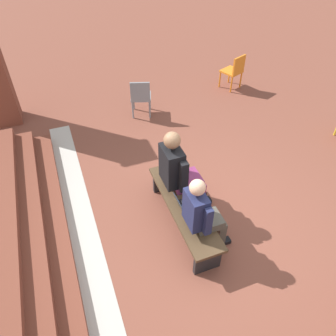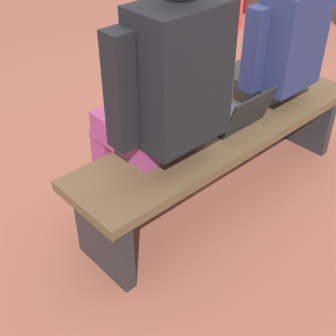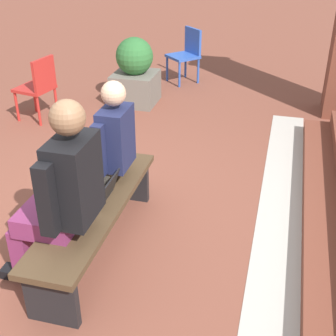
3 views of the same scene
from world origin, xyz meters
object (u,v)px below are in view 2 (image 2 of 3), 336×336
object	(u,v)px
person_adult	(161,92)
person_student	(272,56)
bench	(223,143)
laptop	(236,116)

from	to	relation	value
person_adult	person_student	bearing A→B (deg)	179.41
bench	laptop	world-z (taller)	laptop
bench	person_adult	distance (m)	0.56
person_student	laptop	world-z (taller)	person_student
person_student	laptop	bearing A→B (deg)	12.08
bench	laptop	bearing A→B (deg)	170.33
laptop	bench	bearing A→B (deg)	-9.67
person_student	bench	bearing A→B (deg)	8.59
person_student	person_adult	xyz separation A→B (m)	(0.80, -0.01, 0.06)
bench	person_student	distance (m)	0.56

